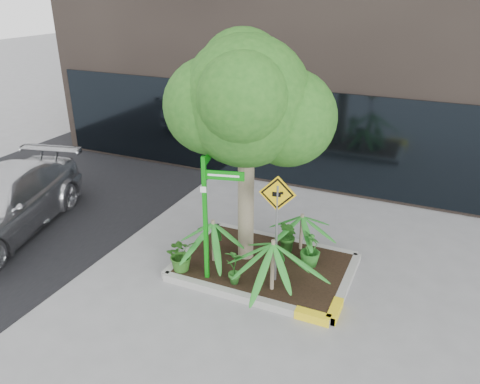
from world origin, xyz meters
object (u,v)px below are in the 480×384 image
at_px(street_sign_post, 208,208).
at_px(cattle_sign, 277,212).
at_px(tree, 247,102).
at_px(parked_car, 0,205).

xyz_separation_m(street_sign_post, cattle_sign, (1.16, 0.34, -0.00)).
bearing_deg(tree, cattle_sign, -35.67).
relative_size(parked_car, cattle_sign, 2.26).
bearing_deg(cattle_sign, parked_car, 174.92).
bearing_deg(tree, street_sign_post, -108.60).
height_order(street_sign_post, cattle_sign, street_sign_post).
relative_size(tree, street_sign_post, 1.77).
distance_m(tree, street_sign_post, 1.98).
bearing_deg(parked_car, tree, -2.46).
distance_m(tree, parked_car, 6.14).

